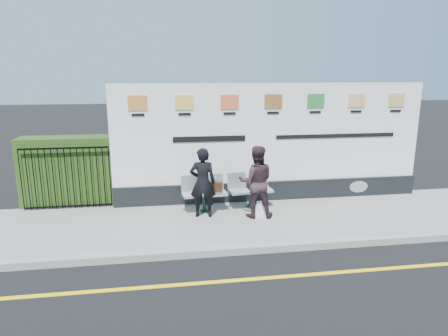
# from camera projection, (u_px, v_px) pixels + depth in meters

# --- Properties ---
(ground) EXTENTS (80.00, 80.00, 0.00)m
(ground) POSITION_uv_depth(u_px,v_px,m) (300.00, 276.00, 6.79)
(ground) COLOR black
(pavement) EXTENTS (14.00, 3.00, 0.12)m
(pavement) POSITION_uv_depth(u_px,v_px,m) (264.00, 220.00, 9.18)
(pavement) COLOR gray
(pavement) RESTS_ON ground
(kerb) EXTENTS (14.00, 0.18, 0.14)m
(kerb) POSITION_uv_depth(u_px,v_px,m) (283.00, 247.00, 7.73)
(kerb) COLOR gray
(kerb) RESTS_ON ground
(yellow_line) EXTENTS (14.00, 0.10, 0.01)m
(yellow_line) POSITION_uv_depth(u_px,v_px,m) (300.00, 275.00, 6.79)
(yellow_line) COLOR yellow
(yellow_line) RESTS_ON ground
(billboard) EXTENTS (8.00, 0.30, 3.00)m
(billboard) POSITION_uv_depth(u_px,v_px,m) (271.00, 150.00, 10.23)
(billboard) COLOR black
(billboard) RESTS_ON pavement
(hedge) EXTENTS (2.35, 0.70, 1.70)m
(hedge) POSITION_uv_depth(u_px,v_px,m) (70.00, 170.00, 10.02)
(hedge) COLOR #274514
(hedge) RESTS_ON pavement
(railing) EXTENTS (2.05, 0.06, 1.54)m
(railing) POSITION_uv_depth(u_px,v_px,m) (66.00, 178.00, 9.61)
(railing) COLOR black
(railing) RESTS_ON pavement
(bench) EXTENTS (2.23, 0.75, 0.47)m
(bench) POSITION_uv_depth(u_px,v_px,m) (228.00, 200.00, 9.65)
(bench) COLOR #B4BABD
(bench) RESTS_ON pavement
(woman_left) EXTENTS (0.64, 0.46, 1.61)m
(woman_left) POSITION_uv_depth(u_px,v_px,m) (203.00, 183.00, 9.07)
(woman_left) COLOR black
(woman_left) RESTS_ON pavement
(woman_right) EXTENTS (0.89, 0.74, 1.66)m
(woman_right) POSITION_uv_depth(u_px,v_px,m) (256.00, 182.00, 9.06)
(woman_right) COLOR #342227
(woman_right) RESTS_ON pavement
(handbag_brown) EXTENTS (0.32, 0.17, 0.24)m
(handbag_brown) POSITION_uv_depth(u_px,v_px,m) (216.00, 187.00, 9.50)
(handbag_brown) COLOR black
(handbag_brown) RESTS_ON bench
(carrier_bag_white) EXTENTS (0.34, 0.20, 0.34)m
(carrier_bag_white) POSITION_uv_depth(u_px,v_px,m) (260.00, 209.00, 9.20)
(carrier_bag_white) COLOR white
(carrier_bag_white) RESTS_ON pavement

